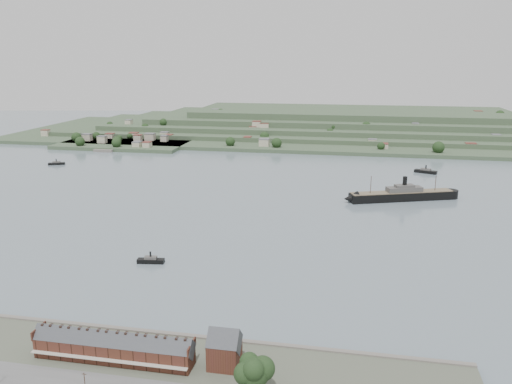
% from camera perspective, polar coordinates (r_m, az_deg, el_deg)
% --- Properties ---
extents(ground, '(1400.00, 1400.00, 0.00)m').
position_cam_1_polar(ground, '(327.78, -1.23, -2.92)').
color(ground, slate).
rests_on(ground, ground).
extents(terrace_row, '(55.60, 9.80, 11.07)m').
position_cam_1_polar(terrace_row, '(182.23, -15.97, -16.69)').
color(terrace_row, '#4D281B').
rests_on(terrace_row, ground).
extents(gabled_building, '(10.40, 10.18, 14.09)m').
position_cam_1_polar(gabled_building, '(172.85, -3.62, -17.44)').
color(gabled_building, '#4D281B').
rests_on(gabled_building, ground).
extents(far_peninsula, '(760.00, 309.00, 30.00)m').
position_cam_1_polar(far_peninsula, '(704.80, 7.67, 7.62)').
color(far_peninsula, '#385136').
rests_on(far_peninsula, ground).
extents(steamship, '(85.37, 38.82, 21.30)m').
position_cam_1_polar(steamship, '(380.42, 16.02, -0.35)').
color(steamship, black).
rests_on(steamship, ground).
extents(tugboat, '(14.10, 5.51, 6.18)m').
position_cam_1_polar(tugboat, '(261.82, -11.94, -7.63)').
color(tugboat, black).
rests_on(tugboat, ground).
extents(ferry_west, '(15.89, 9.95, 5.79)m').
position_cam_1_polar(ferry_west, '(527.99, -21.84, 3.06)').
color(ferry_west, black).
rests_on(ferry_west, ground).
extents(ferry_east, '(20.27, 12.42, 7.37)m').
position_cam_1_polar(ferry_east, '(479.34, 18.82, 2.27)').
color(ferry_east, black).
rests_on(ferry_east, ground).
extents(fig_tree, '(12.10, 10.48, 13.51)m').
position_cam_1_polar(fig_tree, '(158.56, -0.23, -19.83)').
color(fig_tree, '#412B1E').
rests_on(fig_tree, ground).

